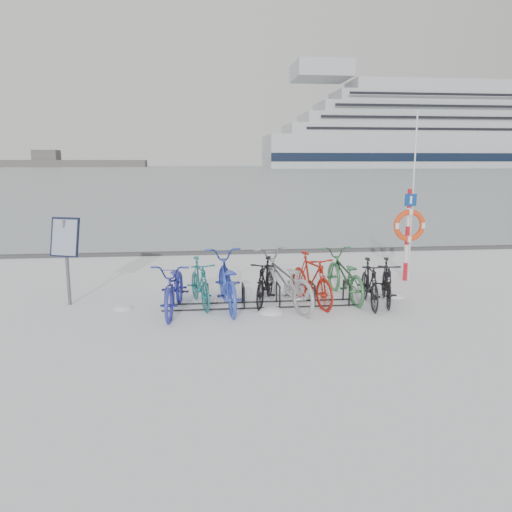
% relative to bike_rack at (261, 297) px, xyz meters
% --- Properties ---
extents(ground, '(900.00, 900.00, 0.00)m').
position_rel_bike_rack_xyz_m(ground, '(0.00, 0.00, -0.18)').
color(ground, white).
rests_on(ground, ground).
extents(ice_sheet, '(400.00, 298.00, 0.02)m').
position_rel_bike_rack_xyz_m(ice_sheet, '(0.00, 155.00, -0.17)').
color(ice_sheet, '#A2AFB7').
rests_on(ice_sheet, ground).
extents(quay_edge, '(400.00, 0.25, 0.10)m').
position_rel_bike_rack_xyz_m(quay_edge, '(0.00, 5.90, -0.13)').
color(quay_edge, '#3F3F42').
rests_on(quay_edge, ground).
extents(bike_rack, '(4.00, 0.48, 0.46)m').
position_rel_bike_rack_xyz_m(bike_rack, '(0.00, 0.00, 0.00)').
color(bike_rack, black).
rests_on(bike_rack, ground).
extents(info_board, '(0.65, 0.42, 1.82)m').
position_rel_bike_rack_xyz_m(info_board, '(-3.92, 0.48, 1.13)').
color(info_board, '#595B5E').
rests_on(info_board, ground).
extents(lifebuoy_station, '(0.79, 0.23, 4.12)m').
position_rel_bike_rack_xyz_m(lifebuoy_station, '(3.84, 1.76, 1.20)').
color(lifebuoy_station, red).
rests_on(lifebuoy_station, ground).
extents(cruise_ferry, '(155.05, 29.20, 50.94)m').
position_rel_bike_rack_xyz_m(cruise_ferry, '(102.15, 198.75, 13.70)').
color(cruise_ferry, silver).
rests_on(cruise_ferry, ground).
extents(bike_0, '(0.89, 2.09, 1.07)m').
position_rel_bike_rack_xyz_m(bike_0, '(-1.72, -0.19, 0.35)').
color(bike_0, '#2A2EA0').
rests_on(bike_0, ground).
extents(bike_1, '(0.81, 1.73, 1.00)m').
position_rel_bike_rack_xyz_m(bike_1, '(-1.24, 0.21, 0.32)').
color(bike_1, '#1A6567').
rests_on(bike_1, ground).
extents(bike_2, '(0.94, 2.25, 1.15)m').
position_rel_bike_rack_xyz_m(bike_2, '(-0.69, 0.02, 0.39)').
color(bike_2, blue).
rests_on(bike_2, ground).
extents(bike_3, '(0.96, 1.69, 0.98)m').
position_rel_bike_rack_xyz_m(bike_3, '(0.12, 0.24, 0.31)').
color(bike_3, black).
rests_on(bike_3, ground).
extents(bike_4, '(1.48, 2.36, 1.17)m').
position_rel_bike_rack_xyz_m(bike_4, '(0.47, -0.08, 0.40)').
color(bike_4, '#95979C').
rests_on(bike_4, ground).
extents(bike_5, '(0.97, 1.89, 1.10)m').
position_rel_bike_rack_xyz_m(bike_5, '(1.07, 0.06, 0.37)').
color(bike_5, '#A01C0F').
rests_on(bike_5, ground).
extents(bike_6, '(0.90, 2.10, 1.07)m').
position_rel_bike_rack_xyz_m(bike_6, '(1.87, 0.42, 0.35)').
color(bike_6, '#336F40').
rests_on(bike_6, ground).
extents(bike_7, '(0.66, 1.67, 0.98)m').
position_rel_bike_rack_xyz_m(bike_7, '(2.24, -0.16, 0.31)').
color(bike_7, black).
rests_on(bike_7, ground).
extents(bike_8, '(0.84, 1.65, 0.95)m').
position_rel_bike_rack_xyz_m(bike_8, '(2.64, -0.05, 0.30)').
color(bike_8, black).
rests_on(bike_8, ground).
extents(snow_drifts, '(6.23, 1.64, 0.18)m').
position_rel_bike_rack_xyz_m(snow_drifts, '(0.57, 0.25, -0.18)').
color(snow_drifts, white).
rests_on(snow_drifts, ground).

